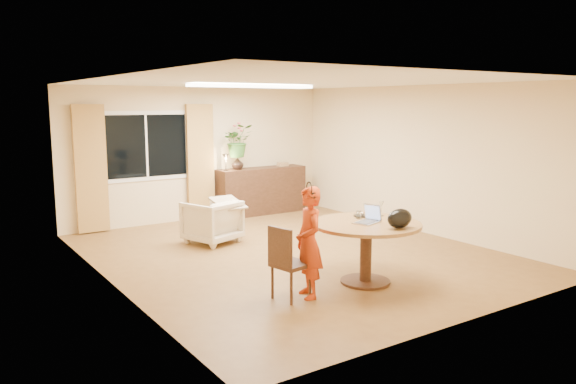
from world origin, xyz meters
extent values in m
plane|color=brown|center=(0.00, 0.00, 0.00)|extent=(6.50, 6.50, 0.00)
plane|color=white|center=(0.00, 0.00, 2.60)|extent=(6.50, 6.50, 0.00)
plane|color=beige|center=(0.00, 3.25, 1.30)|extent=(5.50, 0.00, 5.50)
plane|color=beige|center=(-2.75, 0.00, 1.30)|extent=(0.00, 6.50, 6.50)
plane|color=beige|center=(2.75, 0.00, 1.30)|extent=(0.00, 6.50, 6.50)
cube|color=white|center=(-1.10, 3.23, 1.50)|extent=(1.70, 0.02, 1.30)
cube|color=black|center=(-1.10, 3.22, 1.50)|extent=(1.55, 0.01, 1.15)
cube|color=white|center=(-1.10, 3.22, 1.50)|extent=(0.04, 0.01, 1.15)
cube|color=olive|center=(-2.15, 3.15, 1.15)|extent=(0.55, 0.08, 2.25)
cube|color=olive|center=(-0.05, 3.15, 1.15)|extent=(0.55, 0.08, 2.25)
cube|color=white|center=(0.00, 1.20, 2.57)|extent=(2.20, 0.35, 0.05)
cylinder|color=brown|center=(-0.03, -1.67, 0.77)|extent=(1.39, 1.39, 0.04)
cylinder|color=#301C10|center=(-0.03, -1.67, 0.37)|extent=(0.15, 0.15, 0.75)
cylinder|color=#301C10|center=(-0.03, -1.67, 0.02)|extent=(0.64, 0.64, 0.03)
imported|color=red|center=(-0.94, -1.69, 0.66)|extent=(0.55, 0.43, 1.33)
imported|color=beige|center=(-0.72, 1.33, 0.36)|extent=(0.98, 0.99, 0.72)
cube|color=#301C10|center=(1.26, 3.01, 0.48)|extent=(1.93, 0.47, 0.96)
imported|color=black|center=(0.70, 3.01, 1.09)|extent=(0.30, 0.30, 0.25)
imported|color=#2E6726|center=(0.71, 3.01, 1.54)|extent=(0.70, 0.65, 0.66)
camera|label=1|loc=(-4.74, -6.89, 2.29)|focal=35.00mm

